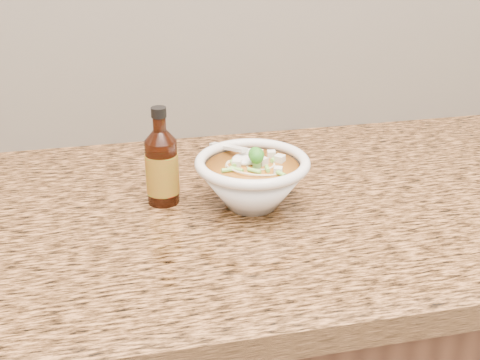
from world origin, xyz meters
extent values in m
cube|color=beige|center=(0.00, 1.99, 1.15)|extent=(4.00, 0.02, 0.50)
cube|color=#A96E3E|center=(0.00, 1.68, 0.88)|extent=(4.00, 0.68, 0.04)
cylinder|color=white|center=(-0.03, 1.65, 0.90)|extent=(0.08, 0.08, 0.01)
torus|color=white|center=(-0.03, 1.65, 0.98)|extent=(0.18, 0.18, 0.02)
torus|color=beige|center=(-0.03, 1.65, 0.97)|extent=(0.09, 0.09, 0.00)
torus|color=beige|center=(-0.03, 1.66, 0.97)|extent=(0.09, 0.09, 0.00)
torus|color=beige|center=(-0.04, 1.67, 0.97)|extent=(0.07, 0.07, 0.00)
torus|color=beige|center=(-0.01, 1.66, 0.96)|extent=(0.09, 0.09, 0.00)
torus|color=beige|center=(-0.04, 1.65, 0.96)|extent=(0.11, 0.11, 0.00)
torus|color=beige|center=(-0.04, 1.64, 0.96)|extent=(0.10, 0.10, 0.00)
cube|color=silver|center=(-0.07, 1.64, 0.97)|extent=(0.01, 0.01, 0.01)
cube|color=silver|center=(-0.03, 1.64, 0.97)|extent=(0.02, 0.02, 0.01)
cube|color=silver|center=(-0.01, 1.60, 0.97)|extent=(0.02, 0.02, 0.01)
cube|color=silver|center=(0.00, 1.65, 0.97)|extent=(0.02, 0.02, 0.02)
cube|color=silver|center=(-0.05, 1.63, 0.97)|extent=(0.02, 0.02, 0.02)
cube|color=silver|center=(-0.05, 1.70, 0.97)|extent=(0.02, 0.02, 0.01)
cube|color=silver|center=(0.00, 1.69, 0.97)|extent=(0.02, 0.02, 0.01)
ellipsoid|color=#196014|center=(-0.02, 1.64, 0.99)|extent=(0.03, 0.03, 0.03)
cylinder|color=#84D953|center=(0.00, 1.70, 0.97)|extent=(0.02, 0.01, 0.01)
cylinder|color=#84D953|center=(0.00, 1.65, 0.97)|extent=(0.02, 0.01, 0.01)
cylinder|color=#84D953|center=(0.00, 1.66, 0.97)|extent=(0.02, 0.01, 0.01)
cylinder|color=#84D953|center=(-0.05, 1.69, 0.97)|extent=(0.02, 0.01, 0.01)
cylinder|color=#84D953|center=(-0.02, 1.68, 0.97)|extent=(0.02, 0.01, 0.01)
cylinder|color=#84D953|center=(-0.05, 1.66, 0.97)|extent=(0.01, 0.02, 0.01)
cylinder|color=#84D953|center=(-0.03, 1.61, 0.97)|extent=(0.02, 0.02, 0.01)
cylinder|color=#84D953|center=(-0.07, 1.66, 0.97)|extent=(0.02, 0.01, 0.01)
ellipsoid|color=white|center=(-0.04, 1.67, 0.97)|extent=(0.04, 0.04, 0.02)
cube|color=white|center=(-0.05, 1.72, 0.98)|extent=(0.05, 0.09, 0.03)
cylinder|color=#361207|center=(-0.17, 1.70, 0.95)|extent=(0.07, 0.07, 0.11)
cylinder|color=#361207|center=(-0.17, 1.70, 1.03)|extent=(0.03, 0.03, 0.02)
cylinder|color=black|center=(-0.17, 1.70, 1.05)|extent=(0.03, 0.03, 0.02)
cylinder|color=red|center=(-0.17, 1.70, 0.95)|extent=(0.07, 0.07, 0.07)
camera|label=1|loc=(-0.24, 0.81, 1.35)|focal=45.00mm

